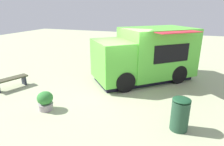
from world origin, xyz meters
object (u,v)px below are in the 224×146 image
(trash_bin, at_px, (180,114))
(planter_flowering_far, at_px, (45,101))
(food_truck, at_px, (146,56))
(person_customer, at_px, (96,52))
(plaza_bench, at_px, (11,81))

(trash_bin, bearing_deg, planter_flowering_far, 95.22)
(food_truck, height_order, trash_bin, food_truck)
(planter_flowering_far, height_order, trash_bin, trash_bin)
(person_customer, height_order, planter_flowering_far, person_customer)
(person_customer, distance_m, trash_bin, 9.51)
(food_truck, distance_m, plaza_bench, 6.25)
(food_truck, height_order, person_customer, food_truck)
(trash_bin, bearing_deg, food_truck, 24.74)
(food_truck, relative_size, plaza_bench, 3.39)
(planter_flowering_far, xyz_separation_m, trash_bin, (0.40, -4.40, 0.17))
(planter_flowering_far, distance_m, trash_bin, 4.42)
(plaza_bench, bearing_deg, trash_bin, -95.16)
(food_truck, bearing_deg, trash_bin, -155.26)
(food_truck, distance_m, person_customer, 5.61)
(food_truck, relative_size, person_customer, 5.76)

